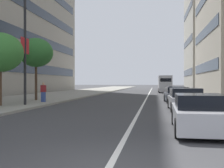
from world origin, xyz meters
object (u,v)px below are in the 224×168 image
(car_far_down_avenue, at_px, (177,95))
(street_tree_near_plaza_corner, at_px, (36,53))
(street_lamp_with_banners, at_px, (29,37))
(pedestrian_on_plaza, at_px, (43,92))
(car_lead_in_lane, at_px, (200,113))
(delivery_van_ahead, at_px, (165,84))
(car_mid_block_traffic, at_px, (175,92))
(street_tree_far_plaza, at_px, (0,52))
(car_approaching_light, at_px, (185,100))

(car_far_down_avenue, bearing_deg, street_tree_near_plaza_corner, 90.43)
(street_lamp_with_banners, distance_m, pedestrian_on_plaza, 4.88)
(car_lead_in_lane, xyz_separation_m, street_lamp_with_banners, (8.70, 10.23, 4.21))
(street_lamp_with_banners, bearing_deg, delivery_van_ahead, -19.10)
(car_lead_in_lane, height_order, car_far_down_avenue, car_far_down_avenue)
(street_tree_near_plaza_corner, relative_size, pedestrian_on_plaza, 3.54)
(car_lead_in_lane, relative_size, car_far_down_avenue, 0.98)
(car_mid_block_traffic, distance_m, pedestrian_on_plaza, 15.79)
(delivery_van_ahead, distance_m, pedestrian_on_plaza, 28.85)
(car_mid_block_traffic, xyz_separation_m, pedestrian_on_plaza, (-11.24, 11.08, 0.33))
(street_tree_far_plaza, relative_size, pedestrian_on_plaza, 3.15)
(car_far_down_avenue, height_order, car_mid_block_traffic, car_far_down_avenue)
(street_tree_far_plaza, bearing_deg, car_approaching_light, -90.02)
(delivery_van_ahead, xyz_separation_m, street_tree_far_plaza, (-30.88, 11.86, 2.21))
(street_tree_near_plaza_corner, height_order, pedestrian_on_plaza, street_tree_near_plaza_corner)
(car_approaching_light, xyz_separation_m, car_mid_block_traffic, (15.23, -0.46, -0.05))
(car_lead_in_lane, height_order, street_tree_near_plaza_corner, street_tree_near_plaza_corner)
(street_lamp_with_banners, xyz_separation_m, street_tree_far_plaza, (-1.06, 1.54, -1.12))
(delivery_van_ahead, height_order, street_lamp_with_banners, street_lamp_with_banners)
(car_far_down_avenue, bearing_deg, car_approaching_light, 177.34)
(street_tree_far_plaza, bearing_deg, street_tree_near_plaza_corner, 1.58)
(delivery_van_ahead, bearing_deg, car_far_down_avenue, 179.59)
(delivery_van_ahead, xyz_separation_m, street_tree_near_plaza_corner, (-24.57, 12.04, 2.82))
(street_tree_near_plaza_corner, bearing_deg, car_far_down_avenue, -86.86)
(car_approaching_light, xyz_separation_m, street_tree_far_plaza, (0.00, 12.06, 3.06))
(car_far_down_avenue, relative_size, street_lamp_with_banners, 0.59)
(delivery_van_ahead, xyz_separation_m, street_lamp_with_banners, (-29.82, 10.32, 3.33))
(car_approaching_light, relative_size, pedestrian_on_plaza, 2.73)
(street_tree_far_plaza, bearing_deg, car_lead_in_lane, -123.00)
(car_lead_in_lane, height_order, street_tree_far_plaza, street_tree_far_plaza)
(car_mid_block_traffic, xyz_separation_m, street_lamp_with_banners, (-14.16, 10.98, 4.24))
(car_lead_in_lane, relative_size, pedestrian_on_plaza, 2.92)
(street_tree_far_plaza, relative_size, street_tree_near_plaza_corner, 0.89)
(car_approaching_light, xyz_separation_m, street_lamp_with_banners, (1.07, 10.52, 4.18))
(street_tree_near_plaza_corner, distance_m, pedestrian_on_plaza, 4.42)
(car_mid_block_traffic, bearing_deg, street_lamp_with_banners, 139.91)
(car_approaching_light, height_order, car_mid_block_traffic, car_approaching_light)
(street_lamp_with_banners, bearing_deg, car_mid_block_traffic, -37.78)
(car_approaching_light, height_order, street_tree_near_plaza_corner, street_tree_near_plaza_corner)
(car_far_down_avenue, height_order, street_lamp_with_banners, street_lamp_with_banners)
(car_lead_in_lane, bearing_deg, delivery_van_ahead, 1.36)
(street_lamp_with_banners, height_order, street_tree_near_plaza_corner, street_lamp_with_banners)
(car_approaching_light, distance_m, delivery_van_ahead, 30.89)
(car_far_down_avenue, xyz_separation_m, street_lamp_with_banners, (-5.91, 10.51, 4.21))
(street_lamp_with_banners, bearing_deg, car_lead_in_lane, -130.39)
(car_mid_block_traffic, bearing_deg, delivery_van_ahead, 0.08)
(street_tree_far_plaza, distance_m, pedestrian_on_plaza, 5.07)
(delivery_van_ahead, bearing_deg, pedestrian_on_plaza, 157.95)
(car_lead_in_lane, xyz_separation_m, car_approaching_light, (7.64, -0.29, 0.03))
(car_far_down_avenue, distance_m, delivery_van_ahead, 23.92)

